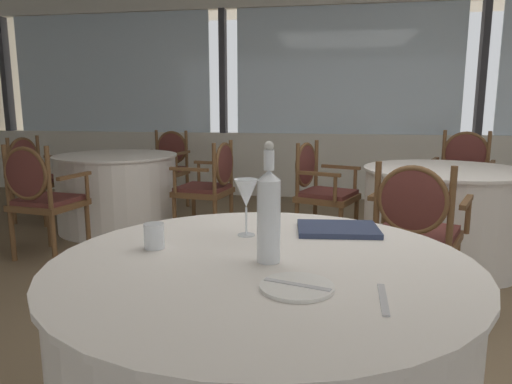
{
  "coord_description": "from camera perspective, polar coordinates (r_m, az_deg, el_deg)",
  "views": [
    {
      "loc": [
        -0.08,
        -2.55,
        1.21
      ],
      "look_at": [
        -0.36,
        -0.95,
        0.91
      ],
      "focal_mm": 32.68,
      "sensor_mm": 36.0,
      "label": 1
    }
  ],
  "objects": [
    {
      "name": "side_plate",
      "position": [
        1.25,
        5.02,
        -11.47
      ],
      "size": [
        0.2,
        0.2,
        0.01
      ],
      "primitive_type": "cylinder",
      "color": "white",
      "rests_on": "foreground_table"
    },
    {
      "name": "butter_knife",
      "position": [
        1.24,
        5.02,
        -11.25
      ],
      "size": [
        0.18,
        0.07,
        0.0
      ],
      "primitive_type": "cube",
      "rotation": [
        0.0,
        0.0,
        -0.27
      ],
      "color": "silver",
      "rests_on": "foreground_table"
    },
    {
      "name": "dining_chair_1_1",
      "position": [
        5.66,
        -10.82,
        3.52
      ],
      "size": [
        0.58,
        0.53,
        0.92
      ],
      "rotation": [
        0.0,
        0.0,
        10.85
      ],
      "color": "brown",
      "rests_on": "ground_plane"
    },
    {
      "name": "menu_book",
      "position": [
        1.8,
        9.98,
        -4.48
      ],
      "size": [
        0.32,
        0.25,
        0.02
      ],
      "primitive_type": "cube",
      "rotation": [
        0.0,
        0.0,
        0.11
      ],
      "color": "#2D3856",
      "rests_on": "foreground_table"
    },
    {
      "name": "dining_chair_1_0",
      "position": [
        4.31,
        -5.5,
        1.31
      ],
      "size": [
        0.53,
        0.58,
        0.9
      ],
      "rotation": [
        0.0,
        0.0,
        9.28
      ],
      "color": "brown",
      "rests_on": "ground_plane"
    },
    {
      "name": "dining_chair_1_2",
      "position": [
        5.45,
        -25.48,
        2.22
      ],
      "size": [
        0.53,
        0.58,
        0.89
      ],
      "rotation": [
        0.0,
        0.0,
        12.42
      ],
      "color": "brown",
      "rests_on": "ground_plane"
    },
    {
      "name": "dining_chair_0_2",
      "position": [
        4.89,
        23.96,
        2.12
      ],
      "size": [
        0.63,
        0.59,
        0.98
      ],
      "rotation": [
        0.0,
        0.0,
        10.64
      ],
      "color": "brown",
      "rests_on": "ground_plane"
    },
    {
      "name": "foreground_table",
      "position": [
        1.62,
        0.76,
        -20.8
      ],
      "size": [
        1.32,
        1.32,
        0.74
      ],
      "color": "white",
      "rests_on": "ground_plane"
    },
    {
      "name": "background_table_1",
      "position": [
        4.83,
        -16.56,
        0.05
      ],
      "size": [
        1.19,
        1.19,
        0.74
      ],
      "color": "white",
      "rests_on": "ground_plane"
    },
    {
      "name": "wine_glass",
      "position": [
        1.69,
        -1.21,
        -0.28
      ],
      "size": [
        0.09,
        0.09,
        0.21
      ],
      "color": "white",
      "rests_on": "foreground_table"
    },
    {
      "name": "dining_chair_0_0",
      "position": [
        2.87,
        18.96,
        -3.78
      ],
      "size": [
        0.63,
        0.59,
        0.9
      ],
      "rotation": [
        0.0,
        0.0,
        7.5
      ],
      "color": "brown",
      "rests_on": "ground_plane"
    },
    {
      "name": "window_wall_far",
      "position": [
        6.22,
        10.85,
        9.13
      ],
      "size": [
        10.32,
        0.14,
        2.7
      ],
      "color": "silver",
      "rests_on": "ground_plane"
    },
    {
      "name": "ground_plane",
      "position": [
        2.82,
        10.99,
        -15.08
      ],
      "size": [
        13.41,
        13.41,
        0.0
      ],
      "primitive_type": "plane",
      "color": "#756047"
    },
    {
      "name": "background_table_0",
      "position": [
        3.9,
        21.92,
        -2.7
      ],
      "size": [
        1.24,
        1.24,
        0.74
      ],
      "color": "white",
      "rests_on": "ground_plane"
    },
    {
      "name": "dining_chair_0_3",
      "position": [
        4.14,
        7.73,
        0.89
      ],
      "size": [
        0.59,
        0.63,
        0.9
      ],
      "rotation": [
        0.0,
        0.0,
        12.21
      ],
      "color": "brown",
      "rests_on": "ground_plane"
    },
    {
      "name": "water_tumbler",
      "position": [
        1.6,
        -12.36,
        -5.27
      ],
      "size": [
        0.07,
        0.07,
        0.09
      ],
      "primitive_type": "cylinder",
      "color": "white",
      "rests_on": "foreground_table"
    },
    {
      "name": "dinner_fork",
      "position": [
        1.22,
        15.32,
        -12.53
      ],
      "size": [
        0.02,
        0.19,
        0.0
      ],
      "primitive_type": "cube",
      "rotation": [
        0.0,
        0.0,
        1.55
      ],
      "color": "silver",
      "rests_on": "foreground_table"
    },
    {
      "name": "dining_chair_1_3",
      "position": [
        4.02,
        -24.91,
        -0.09
      ],
      "size": [
        0.58,
        0.53,
        0.92
      ],
      "rotation": [
        0.0,
        0.0,
        13.99
      ],
      "color": "brown",
      "rests_on": "ground_plane"
    },
    {
      "name": "water_bottle",
      "position": [
        1.4,
        1.57,
        -2.63
      ],
      "size": [
        0.07,
        0.07,
        0.37
      ],
      "color": "white",
      "rests_on": "foreground_table"
    }
  ]
}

